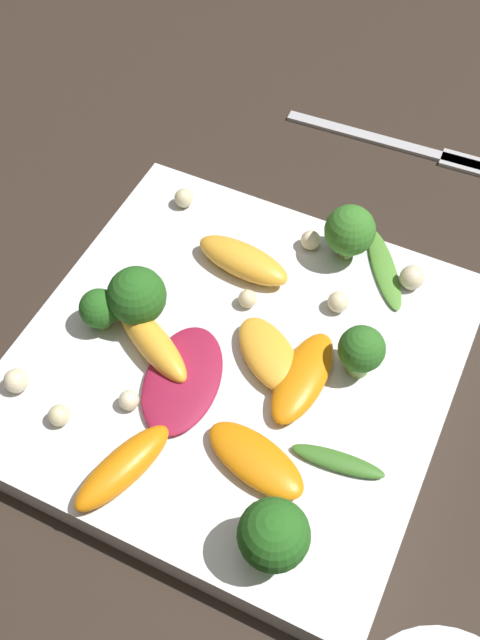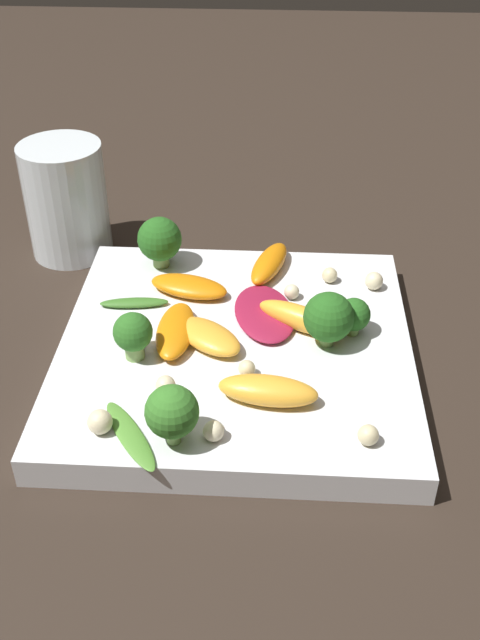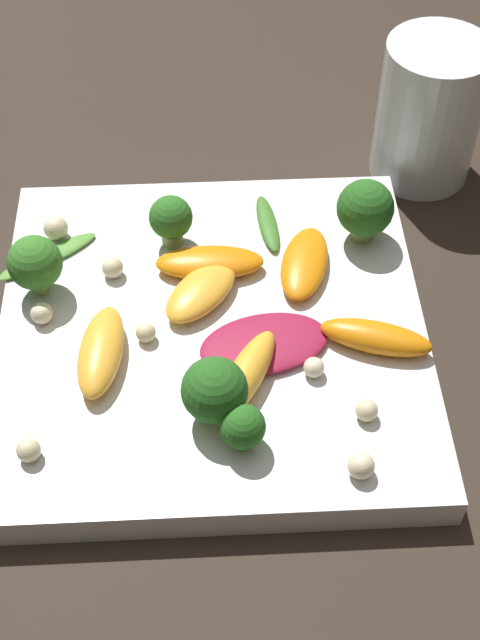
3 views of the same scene
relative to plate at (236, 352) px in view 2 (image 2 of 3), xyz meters
name	(u,v)px [view 2 (image 2 of 3)]	position (x,y,z in m)	size (l,w,h in m)	color
ground_plane	(236,364)	(0.00, 0.00, -0.01)	(2.40, 2.40, 0.00)	#2D231C
plate	(236,352)	(0.00, 0.00, 0.00)	(0.29, 0.29, 0.03)	white
drinking_glass	(66,200)	(-0.18, 0.18, 0.05)	(0.08, 0.08, 0.12)	white
radicchio_leaf_0	(264,313)	(0.02, 0.03, 0.02)	(0.07, 0.10, 0.01)	maroon
orange_segment_0	(301,318)	(0.05, 0.02, 0.02)	(0.08, 0.06, 0.02)	#FCAD33
orange_segment_1	(269,264)	(0.02, 0.11, 0.02)	(0.05, 0.08, 0.02)	orange
orange_segment_2	(268,390)	(0.03, -0.07, 0.02)	(0.08, 0.04, 0.02)	#FCAD33
orange_segment_3	(189,286)	(-0.05, 0.07, 0.02)	(0.08, 0.05, 0.01)	orange
orange_segment_4	(176,330)	(-0.05, 0.00, 0.02)	(0.03, 0.08, 0.02)	orange
orange_segment_5	(208,336)	(-0.02, -0.01, 0.02)	(0.07, 0.07, 0.02)	#FCAD33
broccoli_floret_0	(133,334)	(-0.08, -0.03, 0.04)	(0.03, 0.03, 0.04)	#84AD5B
broccoli_floret_1	(172,412)	(-0.04, -0.12, 0.04)	(0.04, 0.04, 0.05)	#84AD5B
broccoli_floret_2	(354,315)	(0.10, 0.02, 0.03)	(0.03, 0.03, 0.03)	#84AD5B
broccoli_floret_3	(328,316)	(0.08, 0.00, 0.04)	(0.04, 0.04, 0.05)	#7A9E51
broccoli_floret_4	(160,240)	(-0.08, 0.11, 0.04)	(0.04, 0.04, 0.05)	#7A9E51
arugula_sprig_0	(134,303)	(-0.09, 0.04, 0.02)	(0.06, 0.02, 0.01)	#3D7528
arugula_sprig_1	(130,435)	(-0.07, -0.12, 0.01)	(0.06, 0.08, 0.00)	#518E33
macadamia_nut_0	(374,281)	(0.12, 0.09, 0.02)	(0.02, 0.02, 0.02)	beige
macadamia_nut_1	(100,422)	(-0.09, -0.11, 0.02)	(0.02, 0.02, 0.02)	beige
macadamia_nut_2	(330,275)	(0.08, 0.09, 0.02)	(0.01, 0.01, 0.01)	beige
macadamia_nut_3	(214,431)	(-0.01, -0.12, 0.02)	(0.02, 0.02, 0.02)	beige
macadamia_nut_4	(368,435)	(0.10, -0.11, 0.02)	(0.02, 0.02, 0.02)	beige
macadamia_nut_5	(166,385)	(-0.05, -0.07, 0.02)	(0.02, 0.02, 0.02)	beige
macadamia_nut_6	(292,292)	(0.05, 0.06, 0.02)	(0.01, 0.01, 0.01)	beige
macadamia_nut_7	(247,368)	(0.01, -0.04, 0.02)	(0.01, 0.01, 0.01)	beige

